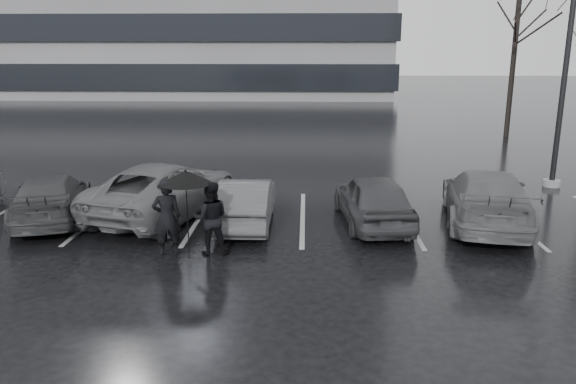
% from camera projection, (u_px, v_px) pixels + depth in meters
% --- Properties ---
extents(ground, '(160.00, 160.00, 0.00)m').
position_uv_depth(ground, '(276.00, 249.00, 12.84)').
color(ground, black).
rests_on(ground, ground).
extents(car_main, '(1.98, 4.07, 1.34)m').
position_uv_depth(car_main, '(373.00, 199.00, 14.53)').
color(car_main, black).
rests_on(car_main, ground).
extents(car_west_a, '(1.31, 3.72, 1.22)m').
position_uv_depth(car_west_a, '(246.00, 202.00, 14.50)').
color(car_west_a, '#313133').
rests_on(car_west_a, ground).
extents(car_west_b, '(3.83, 5.72, 1.46)m').
position_uv_depth(car_west_b, '(164.00, 189.00, 15.31)').
color(car_west_b, '#444446').
rests_on(car_west_b, ground).
extents(car_west_c, '(2.82, 4.56, 1.23)m').
position_uv_depth(car_west_c, '(51.00, 197.00, 14.89)').
color(car_west_c, black).
rests_on(car_west_c, ground).
extents(car_east, '(2.90, 5.23, 1.44)m').
position_uv_depth(car_east, '(486.00, 197.00, 14.51)').
color(car_east, '#444446').
rests_on(car_east, ground).
extents(pedestrian_left, '(0.72, 0.57, 1.72)m').
position_uv_depth(pedestrian_left, '(167.00, 218.00, 12.32)').
color(pedestrian_left, black).
rests_on(pedestrian_left, ground).
extents(pedestrian_right, '(0.87, 0.72, 1.66)m').
position_uv_depth(pedestrian_right, '(211.00, 218.00, 12.38)').
color(pedestrian_right, black).
rests_on(pedestrian_right, ground).
extents(umbrella, '(1.14, 1.14, 1.93)m').
position_uv_depth(umbrella, '(186.00, 177.00, 12.16)').
color(umbrella, black).
rests_on(umbrella, ground).
extents(lamp_post, '(0.55, 0.55, 10.06)m').
position_uv_depth(lamp_post, '(569.00, 43.00, 17.47)').
color(lamp_post, gray).
rests_on(lamp_post, ground).
extents(stall_stripes, '(19.72, 5.00, 0.00)m').
position_uv_depth(stall_stripes, '(251.00, 217.00, 15.29)').
color(stall_stripes, '#9F9FA1').
rests_on(stall_stripes, ground).
extents(tree_north, '(0.26, 0.26, 8.50)m').
position_uv_depth(tree_north, '(514.00, 52.00, 27.88)').
color(tree_north, black).
rests_on(tree_north, ground).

